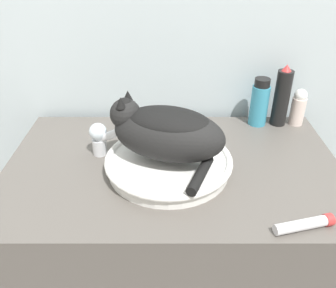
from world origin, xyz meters
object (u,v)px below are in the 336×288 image
Objects in this scene: deodorant_stick at (298,107)px; faucet at (100,137)px; hairspray_can_black at (281,97)px; cat at (165,130)px; cream_tube at (304,224)px; mouthwash_bottle at (259,103)px.

faucet is at bearing -162.89° from deodorant_stick.
cat is at bearing -144.42° from hairspray_can_black.
hairspray_can_black is (-0.07, 0.00, 0.04)m from deodorant_stick.
faucet is 0.89× the size of deodorant_stick.
cream_tube is at bearing 161.23° from cat.
hairspray_can_black is (0.07, 0.00, 0.02)m from mouthwash_bottle.
hairspray_can_black is 0.54m from cream_tube.
cream_tube is (-0.08, -0.53, -0.09)m from hairspray_can_black.
hairspray_can_black is at bearing 41.05° from faucet.
hairspray_can_black reaches higher than deodorant_stick.
cat reaches higher than cream_tube.
deodorant_stick is at bearing 75.06° from cream_tube.
cat is 0.23m from faucet.
cat is at bearing -138.71° from mouthwash_bottle.
cat reaches higher than faucet.
mouthwash_bottle reaches higher than deodorant_stick.
mouthwash_bottle is (0.33, 0.29, -0.05)m from cat.
cream_tube is (0.33, -0.24, -0.12)m from cat.
hairspray_can_black is at bearing 81.84° from cream_tube.
cat is 2.66× the size of deodorant_stick.
faucet is 0.64m from hairspray_can_black.
cat reaches higher than hairspray_can_black.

